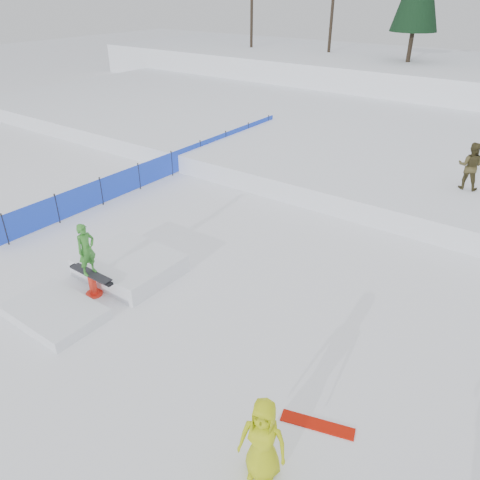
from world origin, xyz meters
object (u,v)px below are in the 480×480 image
Objects in this scene: walker_olive at (470,166)px; spectator_yellow at (263,440)px; jib_rail_feature at (110,276)px; safety_fence at (172,163)px.

walker_olive reaches higher than spectator_yellow.
spectator_yellow is at bearing -19.01° from jib_rail_feature.
spectator_yellow is 0.38× the size of jib_rail_feature.
walker_olive is at bearing 59.33° from jib_rail_feature.
safety_fence is at bearing 121.78° from jib_rail_feature.
walker_olive is (10.98, 3.83, 1.11)m from safety_fence.
walker_olive reaches higher than safety_fence.
jib_rail_feature is at bearing 143.43° from spectator_yellow.
safety_fence is at bearing 121.81° from spectator_yellow.
spectator_yellow is (0.02, -13.27, -0.82)m from walker_olive.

